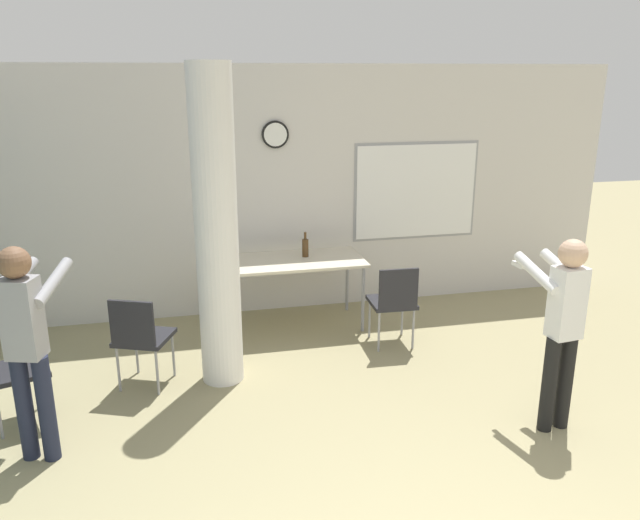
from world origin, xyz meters
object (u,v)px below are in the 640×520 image
at_px(bottle_on_table, 305,247).
at_px(person_watching_back, 27,337).
at_px(chair_by_left_wall, 6,366).
at_px(chair_table_right, 394,299).
at_px(person_playing_side, 562,320).
at_px(chair_near_pillar, 140,334).
at_px(folding_table, 292,264).

bearing_deg(bottle_on_table, person_watching_back, -138.88).
relative_size(bottle_on_table, chair_by_left_wall, 0.32).
distance_m(chair_table_right, person_playing_side, 1.91).
height_order(chair_by_left_wall, chair_near_pillar, same).
xyz_separation_m(chair_by_left_wall, person_playing_side, (4.17, -0.99, 0.40)).
relative_size(folding_table, person_watching_back, 0.97).
bearing_deg(chair_table_right, person_playing_side, -67.35).
bearing_deg(person_watching_back, person_playing_side, -6.97).
distance_m(chair_near_pillar, person_watching_back, 1.22).
height_order(folding_table, person_playing_side, person_playing_side).
xyz_separation_m(chair_by_left_wall, chair_table_right, (3.45, 0.74, 0.00)).
xyz_separation_m(folding_table, chair_near_pillar, (-1.55, -1.10, -0.20)).
distance_m(folding_table, chair_table_right, 1.20).
height_order(bottle_on_table, chair_by_left_wall, bottle_on_table).
distance_m(folding_table, bottle_on_table, 0.25).
distance_m(bottle_on_table, chair_table_right, 1.18).
xyz_separation_m(chair_near_pillar, person_watching_back, (-0.68, -0.91, 0.43)).
bearing_deg(folding_table, bottle_on_table, 26.15).
bearing_deg(bottle_on_table, chair_table_right, -48.72).
bearing_deg(chair_by_left_wall, folding_table, 30.53).
distance_m(chair_near_pillar, person_playing_side, 3.49).
height_order(person_watching_back, person_playing_side, person_watching_back).
distance_m(chair_by_left_wall, chair_near_pillar, 1.07).
bearing_deg(chair_table_right, person_watching_back, -158.22).
bearing_deg(person_watching_back, bottle_on_table, 41.12).
distance_m(folding_table, chair_near_pillar, 1.91).
distance_m(bottle_on_table, chair_near_pillar, 2.12).
distance_m(chair_by_left_wall, person_playing_side, 4.31).
distance_m(bottle_on_table, chair_by_left_wall, 3.16).
height_order(chair_near_pillar, person_playing_side, person_playing_side).
distance_m(folding_table, chair_by_left_wall, 2.96).
bearing_deg(person_playing_side, folding_table, 123.23).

